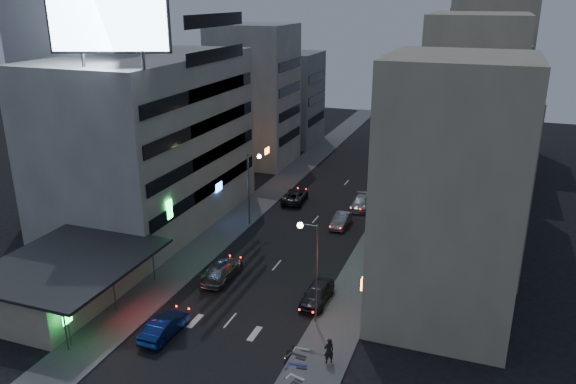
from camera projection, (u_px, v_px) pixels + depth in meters
The scene contains 29 objects.
ground at pixel (206, 349), 39.85m from camera, with size 180.00×180.00×0.00m, color black.
sidewalk_left at pixel (263, 199), 68.99m from camera, with size 4.00×120.00×0.12m, color #4C4C4F.
sidewalk_right at pixel (393, 216), 63.81m from camera, with size 4.00×120.00×0.12m, color #4C4C4F.
food_court at pixel (63, 280), 45.46m from camera, with size 11.00×13.00×3.88m.
white_building at pixel (149, 141), 60.08m from camera, with size 14.00×24.00×18.00m, color #B6B6B1.
grey_tower at pixel (89, 59), 63.00m from camera, with size 10.00×14.00×34.00m, color gray.
shophouse_near at pixel (450, 195), 40.97m from camera, with size 10.00×11.00×20.00m, color #BCB193.
shophouse_mid at pixel (464, 176), 51.66m from camera, with size 11.00×12.00×16.00m, color gray.
shophouse_far at pixel (470, 117), 62.34m from camera, with size 10.00×14.00×22.00m, color #BCB193.
far_left_a at pixel (254, 95), 81.41m from camera, with size 11.00×10.00×20.00m, color #B6B6B1.
far_left_b at pixel (282, 98), 93.92m from camera, with size 12.00×10.00×15.00m, color gray.
far_right_a at pixel (478, 110), 76.13m from camera, with size 11.00×12.00×18.00m, color gray.
far_right_b at pixel (488, 75), 87.37m from camera, with size 12.00×12.00×24.00m, color #BCB193.
billboard at pixel (109, 23), 45.69m from camera, with size 9.52×3.75×6.20m.
street_lamp_right_near at pixel (312, 259), 41.47m from camera, with size 1.60×0.44×8.02m.
street_lamp_left at pixel (252, 179), 59.47m from camera, with size 1.60×0.44×8.02m.
street_lamp_right_far at pixel (393, 148), 71.59m from camera, with size 1.60×0.44×8.02m.
parked_car_right_near at pixel (317, 294), 45.64m from camera, with size 1.93×4.79×1.63m, color #29292E.
parked_car_right_mid at pixel (341, 220), 60.79m from camera, with size 1.48×4.25×1.40m, color gray.
parked_car_left at pixel (295, 196), 68.09m from camera, with size 2.46×5.33×1.48m, color #2B2B30.
parked_car_right_far at pixel (360, 203), 65.94m from camera, with size 1.92×4.73×1.37m, color #A0A4A9.
road_car_blue at pixel (164, 327), 41.22m from camera, with size 1.63×4.67×1.54m, color navy.
road_car_silver at pixel (222, 270), 49.58m from camera, with size 2.25×5.54×1.61m, color gray.
person at pixel (329, 351), 37.91m from camera, with size 0.69×0.45×1.90m, color black.
scooter_black_a at pixel (310, 380), 35.60m from camera, with size 1.83×0.61×1.12m, color black, non-canonical shape.
scooter_silver_a at pixel (305, 372), 36.40m from camera, with size 1.72×0.57×1.05m, color #A2A6AA, non-canonical shape.
scooter_blue at pixel (308, 357), 37.76m from camera, with size 2.04×0.68×1.25m, color navy, non-canonical shape.
scooter_black_b at pixel (307, 349), 38.64m from camera, with size 1.96×0.65×1.20m, color black, non-canonical shape.
scooter_silver_b at pixel (310, 343), 39.53m from camera, with size 1.64×0.55×1.00m, color #A5A7AC, non-canonical shape.
Camera 1 is at (17.14, -29.79, 23.80)m, focal length 35.00 mm.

